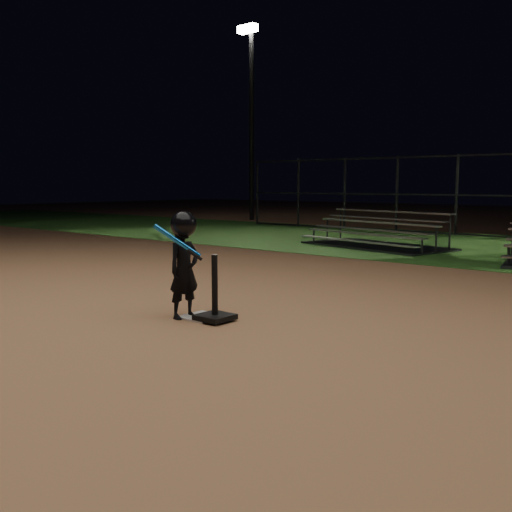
{
  "coord_description": "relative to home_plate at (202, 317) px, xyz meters",
  "views": [
    {
      "loc": [
        4.89,
        -4.83,
        1.59
      ],
      "look_at": [
        0.0,
        1.0,
        0.65
      ],
      "focal_mm": 41.05,
      "sensor_mm": 36.0,
      "label": 1
    }
  ],
  "objects": [
    {
      "name": "bleacher_left",
      "position": [
        -2.24,
        8.36,
        0.18
      ],
      "size": [
        4.01,
        2.59,
        0.91
      ],
      "rotation": [
        0.0,
        0.0,
        -0.23
      ],
      "color": "silver",
      "rests_on": "ground"
    },
    {
      "name": "child_batter",
      "position": [
        -0.16,
        -0.13,
        0.66
      ],
      "size": [
        0.45,
        0.58,
        1.27
      ],
      "rotation": [
        0.0,
        0.0,
        1.48
      ],
      "color": "black",
      "rests_on": "ground"
    },
    {
      "name": "home_plate",
      "position": [
        0.0,
        0.0,
        0.0
      ],
      "size": [
        0.45,
        0.45,
        0.02
      ],
      "primitive_type": "cube",
      "color": "beige",
      "rests_on": "ground"
    },
    {
      "name": "light_pole_left",
      "position": [
        -12.0,
        14.94,
        4.93
      ],
      "size": [
        0.9,
        0.53,
        8.3
      ],
      "color": "#2D2D30",
      "rests_on": "ground"
    },
    {
      "name": "grass_strip",
      "position": [
        0.0,
        10.0,
        -0.01
      ],
      "size": [
        60.0,
        8.0,
        0.01
      ],
      "primitive_type": "cube",
      "color": "#25531B",
      "rests_on": "ground"
    },
    {
      "name": "batting_tee",
      "position": [
        0.25,
        -0.04,
        0.15
      ],
      "size": [
        0.38,
        0.38,
        0.76
      ],
      "color": "black",
      "rests_on": "home_plate"
    },
    {
      "name": "ground",
      "position": [
        0.0,
        0.0,
        -0.01
      ],
      "size": [
        80.0,
        80.0,
        0.0
      ],
      "primitive_type": "plane",
      "color": "#AC764E",
      "rests_on": "ground"
    }
  ]
}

